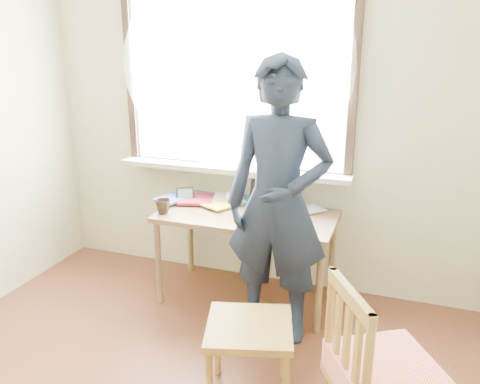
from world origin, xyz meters
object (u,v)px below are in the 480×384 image
(laptop, at_px, (269,210))
(person, at_px, (278,204))
(mug_white, at_px, (233,198))
(mug_dark, at_px, (163,207))
(side_chair, at_px, (381,378))
(work_chair, at_px, (249,336))
(desk, at_px, (247,223))

(laptop, distance_m, person, 0.38)
(laptop, relative_size, person, 0.21)
(mug_white, relative_size, mug_dark, 0.99)
(mug_white, bearing_deg, side_chair, -49.89)
(work_chair, relative_size, person, 0.30)
(work_chair, bearing_deg, mug_dark, 138.97)
(work_chair, distance_m, side_chair, 0.72)
(laptop, height_order, side_chair, side_chair)
(laptop, xyz_separation_m, side_chair, (0.85, -1.21, -0.25))
(desk, relative_size, person, 0.70)
(laptop, xyz_separation_m, work_chair, (0.17, -0.97, -0.36))
(laptop, distance_m, work_chair, 1.05)
(side_chair, bearing_deg, work_chair, 160.33)
(mug_dark, relative_size, side_chair, 0.12)
(side_chair, distance_m, person, 1.22)
(laptop, bearing_deg, work_chair, -79.76)
(mug_white, xyz_separation_m, work_chair, (0.53, -1.18, -0.34))
(mug_dark, bearing_deg, work_chair, -41.03)
(laptop, height_order, work_chair, laptop)
(work_chair, xyz_separation_m, person, (-0.03, 0.66, 0.52))
(mug_white, height_order, side_chair, side_chair)
(mug_white, height_order, mug_dark, mug_dark)
(desk, relative_size, mug_white, 11.46)
(work_chair, bearing_deg, laptop, 100.24)
(work_chair, xyz_separation_m, side_chair, (0.67, -0.24, 0.10))
(desk, relative_size, side_chair, 1.37)
(work_chair, height_order, person, person)
(mug_dark, xyz_separation_m, work_chair, (0.93, -0.81, -0.35))
(work_chair, relative_size, side_chair, 0.58)
(laptop, relative_size, mug_dark, 3.37)
(work_chair, bearing_deg, side_chair, -19.67)
(work_chair, distance_m, person, 0.84)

